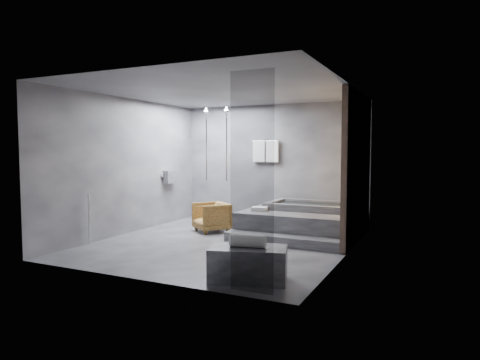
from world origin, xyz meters
The scene contains 7 objects.
room centered at (0.40, 0.24, 1.73)m, with size 5.00×5.04×2.82m.
tub_deck centered at (1.05, 1.45, 0.25)m, with size 2.20×2.00×0.50m, color #353538.
tub_step centered at (1.05, 0.27, 0.09)m, with size 2.20×0.36×0.18m, color #353538.
concrete_bench centered at (1.37, -1.92, 0.23)m, with size 1.01×0.55×0.45m, color #353538.
driftwood_chair centered at (-0.78, 0.91, 0.31)m, with size 0.66×0.68×0.62m, color #4F3313.
rolled_towel centered at (1.36, -1.94, 0.54)m, with size 0.17×0.17×0.47m, color white.
deck_towel centered at (0.32, 0.94, 0.54)m, with size 0.31×0.22×0.08m, color white.
Camera 1 is at (3.66, -6.98, 1.73)m, focal length 32.00 mm.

